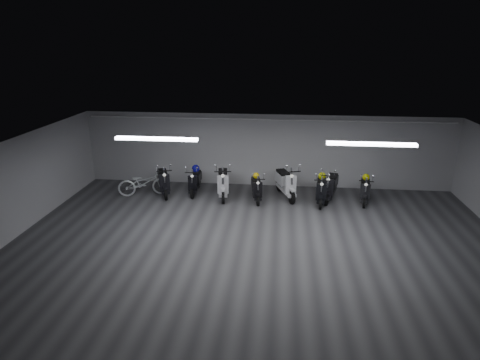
# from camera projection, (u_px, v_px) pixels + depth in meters

# --- Properties ---
(floor) EXTENTS (14.00, 10.00, 0.01)m
(floor) POSITION_uv_depth(u_px,v_px,m) (257.00, 246.00, 11.20)
(floor) COLOR #3A393C
(floor) RESTS_ON ground
(ceiling) EXTENTS (14.00, 10.00, 0.01)m
(ceiling) POSITION_uv_depth(u_px,v_px,m) (259.00, 148.00, 10.27)
(ceiling) COLOR slate
(ceiling) RESTS_ON ground
(back_wall) EXTENTS (14.00, 0.01, 2.80)m
(back_wall) POSITION_uv_depth(u_px,v_px,m) (266.00, 151.00, 15.44)
(back_wall) COLOR #A6A6A8
(back_wall) RESTS_ON ground
(front_wall) EXTENTS (14.00, 0.01, 2.80)m
(front_wall) POSITION_uv_depth(u_px,v_px,m) (238.00, 324.00, 6.04)
(front_wall) COLOR #A6A6A8
(front_wall) RESTS_ON ground
(left_wall) EXTENTS (0.01, 10.00, 2.80)m
(left_wall) POSITION_uv_depth(u_px,v_px,m) (12.00, 190.00, 11.42)
(left_wall) COLOR #A6A6A8
(left_wall) RESTS_ON ground
(fluor_strip_left) EXTENTS (2.40, 0.18, 0.08)m
(fluor_strip_left) POSITION_uv_depth(u_px,v_px,m) (156.00, 139.00, 11.53)
(fluor_strip_left) COLOR white
(fluor_strip_left) RESTS_ON ceiling
(fluor_strip_right) EXTENTS (2.40, 0.18, 0.08)m
(fluor_strip_right) POSITION_uv_depth(u_px,v_px,m) (371.00, 144.00, 10.95)
(fluor_strip_right) COLOR white
(fluor_strip_right) RESTS_ON ceiling
(conduit) EXTENTS (13.60, 0.05, 0.05)m
(conduit) POSITION_uv_depth(u_px,v_px,m) (267.00, 119.00, 14.96)
(conduit) COLOR white
(conduit) RESTS_ON back_wall
(scooter_0) EXTENTS (1.21, 1.89, 1.34)m
(scooter_0) POSITION_uv_depth(u_px,v_px,m) (163.00, 177.00, 14.74)
(scooter_0) COLOR black
(scooter_0) RESTS_ON floor
(scooter_1) EXTENTS (0.56, 1.63, 1.21)m
(scooter_1) POSITION_uv_depth(u_px,v_px,m) (195.00, 178.00, 14.86)
(scooter_1) COLOR black
(scooter_1) RESTS_ON floor
(scooter_2) EXTENTS (0.91, 2.01, 1.44)m
(scooter_2) POSITION_uv_depth(u_px,v_px,m) (223.00, 178.00, 14.49)
(scooter_2) COLOR silver
(scooter_2) RESTS_ON floor
(scooter_3) EXTENTS (0.77, 1.65, 1.18)m
(scooter_3) POSITION_uv_depth(u_px,v_px,m) (257.00, 184.00, 14.22)
(scooter_3) COLOR black
(scooter_3) RESTS_ON floor
(scooter_6) EXTENTS (1.26, 2.04, 1.44)m
(scooter_6) POSITION_uv_depth(u_px,v_px,m) (286.00, 178.00, 14.45)
(scooter_6) COLOR silver
(scooter_6) RESTS_ON floor
(scooter_7) EXTENTS (0.73, 1.75, 1.27)m
(scooter_7) POSITION_uv_depth(u_px,v_px,m) (321.00, 186.00, 13.95)
(scooter_7) COLOR black
(scooter_7) RESTS_ON floor
(scooter_8) EXTENTS (1.09, 1.88, 1.33)m
(scooter_8) POSITION_uv_depth(u_px,v_px,m) (331.00, 182.00, 14.24)
(scooter_8) COLOR black
(scooter_8) RESTS_ON floor
(scooter_9) EXTENTS (0.81, 1.68, 1.20)m
(scooter_9) POSITION_uv_depth(u_px,v_px,m) (365.00, 186.00, 14.02)
(scooter_9) COLOR black
(scooter_9) RESTS_ON floor
(bicycle) EXTENTS (1.94, 1.16, 1.18)m
(bicycle) POSITION_uv_depth(u_px,v_px,m) (143.00, 180.00, 14.67)
(bicycle) COLOR white
(bicycle) RESTS_ON floor
(helmet_0) EXTENTS (0.29, 0.29, 0.29)m
(helmet_0) POSITION_uv_depth(u_px,v_px,m) (196.00, 169.00, 14.98)
(helmet_0) COLOR #0F0C88
(helmet_0) RESTS_ON scooter_1
(helmet_1) EXTENTS (0.23, 0.23, 0.23)m
(helmet_1) POSITION_uv_depth(u_px,v_px,m) (256.00, 176.00, 14.34)
(helmet_1) COLOR yellow
(helmet_1) RESTS_ON scooter_3
(helmet_2) EXTENTS (0.25, 0.25, 0.25)m
(helmet_2) POSITION_uv_depth(u_px,v_px,m) (366.00, 177.00, 14.13)
(helmet_2) COLOR #D2DB0C
(helmet_2) RESTS_ON scooter_9
(helmet_3) EXTENTS (0.27, 0.27, 0.27)m
(helmet_3) POSITION_uv_depth(u_px,v_px,m) (322.00, 176.00, 14.08)
(helmet_3) COLOR #B9C90B
(helmet_3) RESTS_ON scooter_7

